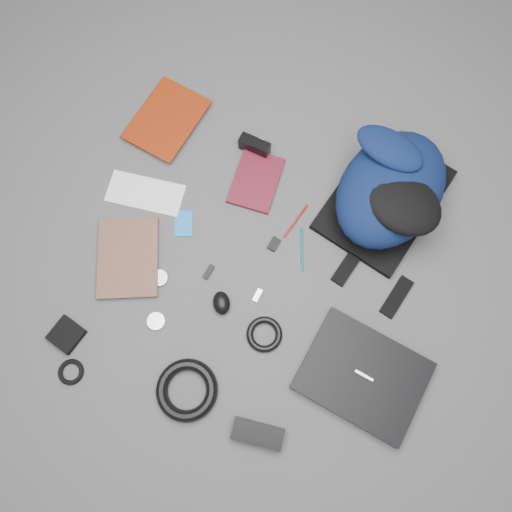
% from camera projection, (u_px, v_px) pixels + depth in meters
% --- Properties ---
extents(ground, '(4.00, 4.00, 0.00)m').
position_uv_depth(ground, '(256.00, 258.00, 1.56)').
color(ground, '#4F4F51').
rests_on(ground, ground).
extents(backpack, '(0.48, 0.55, 0.19)m').
position_uv_depth(backpack, '(391.00, 189.00, 1.52)').
color(backpack, '#071333').
rests_on(backpack, ground).
extents(laptop, '(0.41, 0.36, 0.03)m').
position_uv_depth(laptop, '(363.00, 376.00, 1.45)').
color(laptop, black).
rests_on(laptop, ground).
extents(textbook_red, '(0.27, 0.32, 0.03)m').
position_uv_depth(textbook_red, '(142.00, 107.00, 1.69)').
color(textbook_red, maroon).
rests_on(textbook_red, ground).
extents(comic_book, '(0.25, 0.30, 0.02)m').
position_uv_depth(comic_book, '(98.00, 259.00, 1.55)').
color(comic_book, '#CA6B0E').
rests_on(comic_book, ground).
extents(envelope, '(0.25, 0.12, 0.00)m').
position_uv_depth(envelope, '(145.00, 193.00, 1.62)').
color(envelope, white).
rests_on(envelope, ground).
extents(dvd_case, '(0.16, 0.21, 0.02)m').
position_uv_depth(dvd_case, '(256.00, 181.00, 1.62)').
color(dvd_case, '#480E17').
rests_on(dvd_case, ground).
extents(compact_camera, '(0.11, 0.06, 0.06)m').
position_uv_depth(compact_camera, '(255.00, 146.00, 1.64)').
color(compact_camera, black).
rests_on(compact_camera, ground).
extents(sticker_disc, '(0.10, 0.10, 0.00)m').
position_uv_depth(sticker_disc, '(257.00, 150.00, 1.66)').
color(sticker_disc, silver).
rests_on(sticker_disc, ground).
extents(pen_teal, '(0.03, 0.14, 0.01)m').
position_uv_depth(pen_teal, '(302.00, 249.00, 1.57)').
color(pen_teal, '#0B5E67').
rests_on(pen_teal, ground).
extents(pen_red, '(0.06, 0.12, 0.01)m').
position_uv_depth(pen_red, '(296.00, 221.00, 1.59)').
color(pen_red, maroon).
rests_on(pen_red, ground).
extents(id_badge, '(0.07, 0.10, 0.00)m').
position_uv_depth(id_badge, '(184.00, 224.00, 1.59)').
color(id_badge, blue).
rests_on(id_badge, ground).
extents(usb_black, '(0.03, 0.05, 0.01)m').
position_uv_depth(usb_black, '(209.00, 272.00, 1.54)').
color(usb_black, black).
rests_on(usb_black, ground).
extents(usb_silver, '(0.03, 0.04, 0.01)m').
position_uv_depth(usb_silver, '(257.00, 295.00, 1.52)').
color(usb_silver, silver).
rests_on(usb_silver, ground).
extents(key_fob, '(0.04, 0.05, 0.01)m').
position_uv_depth(key_fob, '(274.00, 244.00, 1.57)').
color(key_fob, black).
rests_on(key_fob, ground).
extents(mouse, '(0.07, 0.09, 0.04)m').
position_uv_depth(mouse, '(221.00, 303.00, 1.50)').
color(mouse, black).
rests_on(mouse, ground).
extents(headphone_left, '(0.06, 0.06, 0.01)m').
position_uv_depth(headphone_left, '(159.00, 278.00, 1.54)').
color(headphone_left, '#A8A8AA').
rests_on(headphone_left, ground).
extents(headphone_right, '(0.07, 0.07, 0.01)m').
position_uv_depth(headphone_right, '(156.00, 321.00, 1.50)').
color(headphone_right, silver).
rests_on(headphone_right, ground).
extents(cable_coil, '(0.13, 0.13, 0.02)m').
position_uv_depth(cable_coil, '(264.00, 334.00, 1.49)').
color(cable_coil, black).
rests_on(cable_coil, ground).
extents(power_brick, '(0.15, 0.07, 0.04)m').
position_uv_depth(power_brick, '(258.00, 434.00, 1.40)').
color(power_brick, black).
rests_on(power_brick, ground).
extents(power_cord_coil, '(0.22, 0.22, 0.03)m').
position_uv_depth(power_cord_coil, '(187.00, 390.00, 1.44)').
color(power_cord_coil, black).
rests_on(power_cord_coil, ground).
extents(pouch, '(0.11, 0.11, 0.02)m').
position_uv_depth(pouch, '(66.00, 335.00, 1.49)').
color(pouch, black).
rests_on(pouch, ground).
extents(earbud_coil, '(0.08, 0.08, 0.01)m').
position_uv_depth(earbud_coil, '(71.00, 372.00, 1.46)').
color(earbud_coil, black).
rests_on(earbud_coil, ground).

